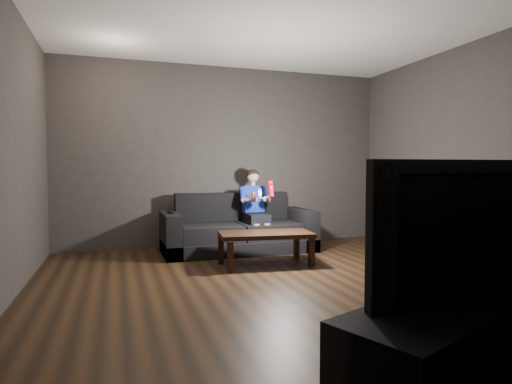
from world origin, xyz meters
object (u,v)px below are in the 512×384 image
object	(u,v)px
coffee_table	(266,237)
media_console	(463,354)
sofa	(238,232)
child	(255,203)

from	to	relation	value
coffee_table	media_console	size ratio (longest dim) A/B	0.75
coffee_table	media_console	xyz separation A→B (m)	(-0.14, -3.21, -0.07)
sofa	coffee_table	distance (m)	0.97
child	coffee_table	distance (m)	0.99
child	media_console	size ratio (longest dim) A/B	0.69
sofa	coffee_table	bearing A→B (deg)	-85.74
sofa	media_console	world-z (taller)	sofa
sofa	child	world-z (taller)	child
child	coffee_table	world-z (taller)	child
sofa	coffee_table	xyz separation A→B (m)	(0.07, -0.97, 0.08)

